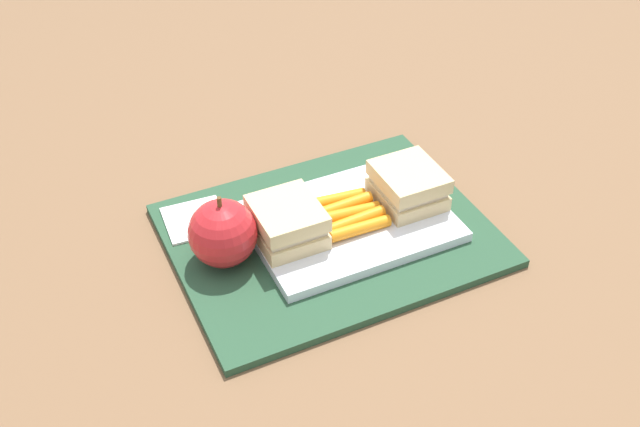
# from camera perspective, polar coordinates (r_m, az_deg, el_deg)

# --- Properties ---
(ground_plane) EXTENTS (2.40, 2.40, 0.00)m
(ground_plane) POSITION_cam_1_polar(r_m,az_deg,el_deg) (0.88, 0.73, -1.88)
(ground_plane) COLOR brown
(lunchbag_mat) EXTENTS (0.36, 0.28, 0.01)m
(lunchbag_mat) POSITION_cam_1_polar(r_m,az_deg,el_deg) (0.88, 0.74, -1.64)
(lunchbag_mat) COLOR #284C33
(lunchbag_mat) RESTS_ON ground_plane
(food_tray) EXTENTS (0.23, 0.17, 0.01)m
(food_tray) POSITION_cam_1_polar(r_m,az_deg,el_deg) (0.88, 2.21, -0.63)
(food_tray) COLOR white
(food_tray) RESTS_ON lunchbag_mat
(sandwich_half_left) EXTENTS (0.07, 0.08, 0.04)m
(sandwich_half_left) POSITION_cam_1_polar(r_m,az_deg,el_deg) (0.89, 6.70, 2.13)
(sandwich_half_left) COLOR #DBC189
(sandwich_half_left) RESTS_ON food_tray
(sandwich_half_right) EXTENTS (0.07, 0.08, 0.04)m
(sandwich_half_right) POSITION_cam_1_polar(r_m,az_deg,el_deg) (0.84, -2.51, -0.66)
(sandwich_half_right) COLOR #DBC189
(sandwich_half_right) RESTS_ON food_tray
(carrot_sticks_bundle) EXTENTS (0.08, 0.07, 0.02)m
(carrot_sticks_bundle) POSITION_cam_1_polar(r_m,az_deg,el_deg) (0.87, 2.16, 0.02)
(carrot_sticks_bundle) COLOR orange
(carrot_sticks_bundle) RESTS_ON food_tray
(apple) EXTENTS (0.08, 0.08, 0.09)m
(apple) POSITION_cam_1_polar(r_m,az_deg,el_deg) (0.82, -7.38, -1.49)
(apple) COLOR red
(apple) RESTS_ON lunchbag_mat
(paper_napkin) EXTENTS (0.07, 0.07, 0.00)m
(paper_napkin) POSITION_cam_1_polar(r_m,az_deg,el_deg) (0.90, -9.45, -0.46)
(paper_napkin) COLOR white
(paper_napkin) RESTS_ON lunchbag_mat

